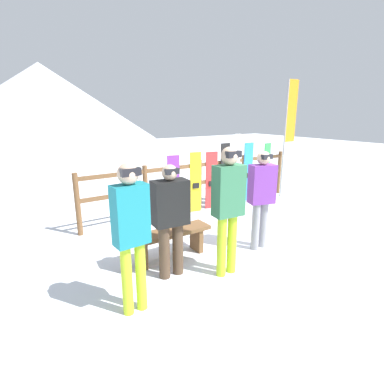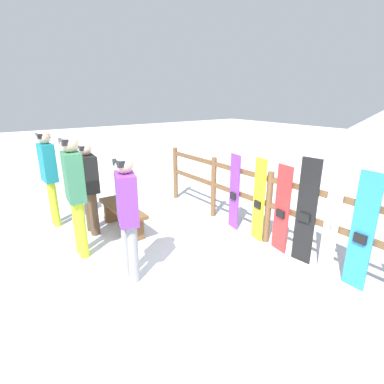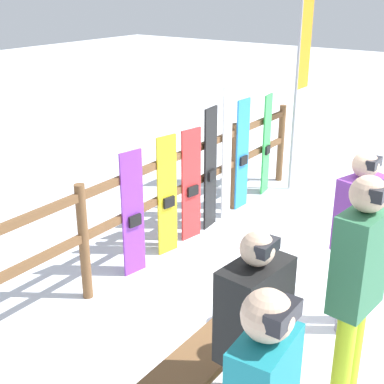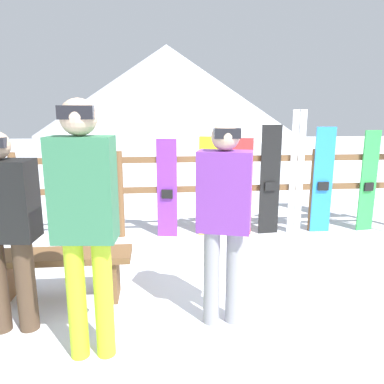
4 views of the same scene
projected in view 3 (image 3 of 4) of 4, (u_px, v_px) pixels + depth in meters
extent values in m
plane|color=white|center=(334.00, 299.00, 5.23)|extent=(40.00, 40.00, 0.00)
cylinder|color=brown|center=(84.00, 243.00, 5.07)|extent=(0.10, 0.10, 1.19)
cylinder|color=brown|center=(172.00, 199.00, 6.10)|extent=(0.10, 0.10, 1.19)
cylinder|color=brown|center=(234.00, 167.00, 7.13)|extent=(0.10, 0.10, 1.19)
cylinder|color=brown|center=(281.00, 144.00, 8.16)|extent=(0.10, 0.10, 1.19)
cube|color=brown|center=(172.00, 194.00, 6.08)|extent=(5.47, 0.05, 0.08)
cube|color=brown|center=(171.00, 159.00, 5.92)|extent=(5.47, 0.05, 0.08)
cube|color=brown|center=(212.00, 347.00, 3.87)|extent=(1.32, 0.36, 0.06)
cube|color=brown|center=(246.00, 339.00, 4.33)|extent=(0.08, 0.29, 0.40)
cube|color=black|center=(254.00, 309.00, 3.21)|extent=(0.50, 0.31, 0.61)
sphere|color=#D8B293|center=(257.00, 249.00, 3.06)|extent=(0.21, 0.21, 0.21)
cube|color=black|center=(267.00, 248.00, 3.01)|extent=(0.19, 0.07, 0.07)
cylinder|color=gray|center=(346.00, 292.00, 4.62)|extent=(0.13, 0.13, 0.80)
cylinder|color=gray|center=(354.00, 283.00, 4.76)|extent=(0.13, 0.13, 0.80)
cube|color=#723399|center=(359.00, 213.00, 4.43)|extent=(0.46, 0.34, 0.63)
sphere|color=#D8B293|center=(366.00, 165.00, 4.27)|extent=(0.22, 0.22, 0.22)
cube|color=black|center=(374.00, 163.00, 4.23)|extent=(0.19, 0.08, 0.08)
sphere|color=#D8B293|center=(268.00, 316.00, 2.20)|extent=(0.23, 0.23, 0.23)
cube|color=black|center=(283.00, 315.00, 2.15)|extent=(0.21, 0.08, 0.08)
cylinder|color=#B7D826|center=(342.00, 367.00, 3.67)|extent=(0.13, 0.13, 0.88)
cylinder|color=#B7D826|center=(352.00, 353.00, 3.81)|extent=(0.13, 0.13, 0.88)
cube|color=#33724C|center=(360.00, 261.00, 3.45)|extent=(0.43, 0.27, 0.69)
sphere|color=#D8B293|center=(369.00, 194.00, 3.28)|extent=(0.24, 0.24, 0.24)
cube|color=black|center=(381.00, 192.00, 3.23)|extent=(0.21, 0.08, 0.08)
cube|color=purple|center=(133.00, 214.00, 5.49)|extent=(0.27, 0.07, 1.35)
cube|color=black|center=(135.00, 221.00, 5.50)|extent=(0.15, 0.06, 0.12)
cube|color=yellow|center=(167.00, 196.00, 5.92)|extent=(0.27, 0.08, 1.38)
cube|color=black|center=(169.00, 202.00, 5.93)|extent=(0.15, 0.06, 0.12)
cube|color=red|center=(191.00, 185.00, 6.27)|extent=(0.29, 0.08, 1.35)
cube|color=black|center=(193.00, 191.00, 6.28)|extent=(0.16, 0.06, 0.12)
cube|color=black|center=(210.00, 169.00, 6.54)|extent=(0.29, 0.05, 1.53)
cube|color=black|center=(212.00, 175.00, 6.55)|extent=(0.16, 0.04, 0.12)
cube|color=white|center=(225.00, 155.00, 6.75)|extent=(0.09, 0.02, 1.73)
cube|color=white|center=(229.00, 153.00, 6.83)|extent=(0.09, 0.02, 1.73)
cube|color=#288CE0|center=(242.00, 155.00, 7.12)|extent=(0.28, 0.04, 1.50)
cube|color=black|center=(244.00, 160.00, 7.13)|extent=(0.15, 0.04, 0.12)
cube|color=green|center=(266.00, 145.00, 7.64)|extent=(0.25, 0.06, 1.45)
cube|color=black|center=(268.00, 150.00, 7.66)|extent=(0.14, 0.05, 0.12)
cylinder|color=#99999E|center=(296.00, 87.00, 7.48)|extent=(0.04, 0.04, 3.04)
cube|color=orange|center=(306.00, 32.00, 7.36)|extent=(0.36, 0.01, 1.56)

